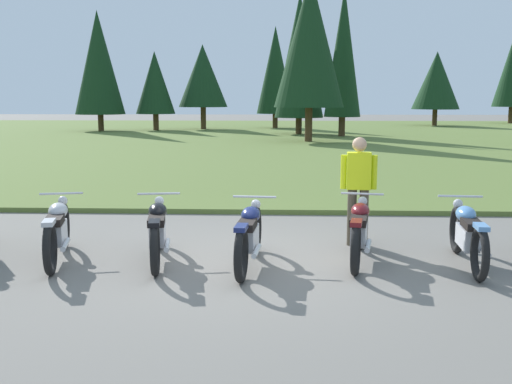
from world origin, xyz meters
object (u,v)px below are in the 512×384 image
motorcycle_maroon (359,230)px  rider_near_row_end (359,185)px  motorcycle_black (158,230)px  motorcycle_navy (249,235)px  motorcycle_silver (57,230)px  motorcycle_sky_blue (468,234)px

motorcycle_maroon → rider_near_row_end: size_ratio=1.25×
motorcycle_black → motorcycle_navy: (1.29, -0.23, 0.00)m
motorcycle_maroon → rider_near_row_end: bearing=84.5°
motorcycle_black → rider_near_row_end: bearing=19.7°
motorcycle_silver → motorcycle_sky_blue: bearing=-0.1°
motorcycle_navy → motorcycle_sky_blue: (2.95, 0.17, 0.00)m
motorcycle_silver → motorcycle_navy: same height
motorcycle_black → motorcycle_navy: same height
motorcycle_sky_blue → rider_near_row_end: (-1.35, 1.09, 0.51)m
motorcycle_navy → motorcycle_maroon: bearing=13.0°
motorcycle_black → motorcycle_silver: bearing=-178.3°
motorcycle_black → motorcycle_maroon: (2.80, 0.12, 0.00)m
motorcycle_navy → motorcycle_silver: bearing=176.1°
motorcycle_silver → motorcycle_maroon: bearing=2.3°
motorcycle_silver → rider_near_row_end: bearing=14.1°
motorcycle_navy → motorcycle_black: bearing=170.0°
motorcycle_maroon → motorcycle_sky_blue: (1.43, -0.18, 0.00)m
motorcycle_silver → rider_near_row_end: (4.29, 1.08, 0.51)m
motorcycle_black → motorcycle_sky_blue: (4.24, -0.05, 0.00)m
motorcycle_silver → motorcycle_black: size_ratio=0.99×
motorcycle_black → motorcycle_sky_blue: 4.24m
motorcycle_silver → motorcycle_maroon: same height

